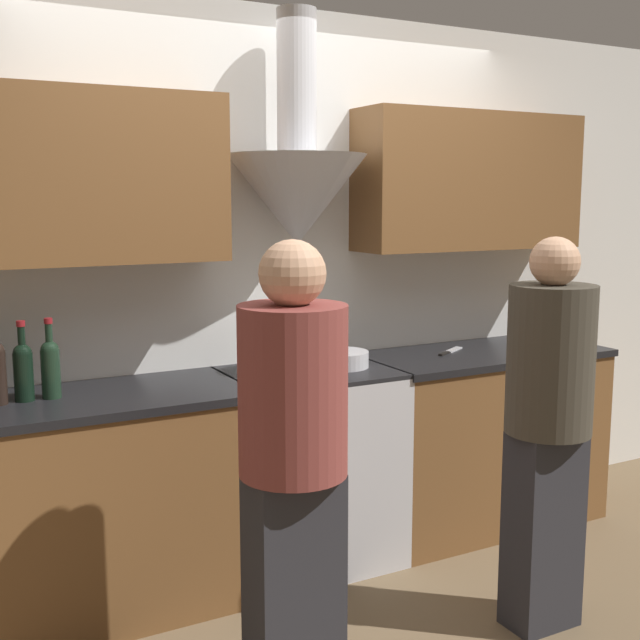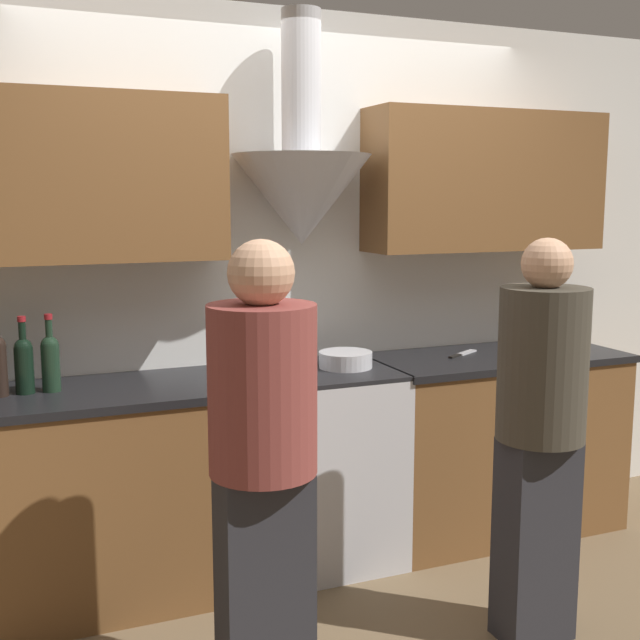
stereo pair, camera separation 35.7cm
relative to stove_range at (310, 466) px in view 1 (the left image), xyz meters
The scene contains 13 objects.
ground_plane 0.58m from the stove_range, 90.00° to the right, with size 12.00×12.00×0.00m, color brown.
wall_back 1.04m from the stove_range, 87.64° to the left, with size 8.40×0.64×2.60m.
counter_left 0.99m from the stove_range, behind, with size 1.24×0.62×0.93m.
counter_right 1.02m from the stove_range, ahead, with size 1.30×0.62×0.93m.
stove_range is the anchor object (origin of this frame).
wine_bottle_3 1.38m from the stove_range, behind, with size 0.08×0.08×0.32m.
wine_bottle_4 1.29m from the stove_range, behind, with size 0.08×0.08×0.32m.
stock_pot 0.56m from the stove_range, 168.65° to the left, with size 0.27×0.27×0.15m.
mixing_bowl 0.53m from the stove_range, ahead, with size 0.25×0.25×0.08m.
orange_fruit 1.45m from the stove_range, ahead, with size 0.08×0.08×0.08m.
chefs_knife 0.97m from the stove_range, ahead, with size 0.23×0.15×0.01m.
person_foreground_left 1.16m from the stove_range, 120.31° to the right, with size 0.36×0.36×1.59m.
person_foreground_right 1.18m from the stove_range, 59.89° to the right, with size 0.34×0.34×1.57m.
Camera 1 is at (-1.67, -2.87, 1.72)m, focal length 45.00 mm.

